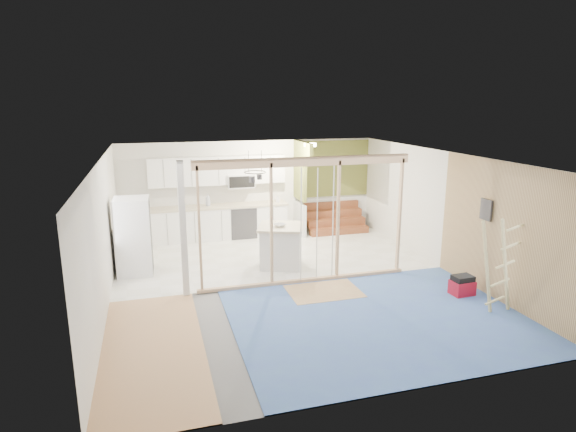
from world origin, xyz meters
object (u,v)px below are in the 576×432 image
object	(u,v)px
fridge	(134,237)
ladder	(498,266)
island	(281,246)
toolbox	(462,286)

from	to	relation	value
fridge	ladder	size ratio (longest dim) A/B	0.98
fridge	ladder	world-z (taller)	ladder
fridge	island	distance (m)	3.18
fridge	island	size ratio (longest dim) A/B	1.35
fridge	toolbox	world-z (taller)	fridge
toolbox	fridge	bearing A→B (deg)	150.68
toolbox	island	bearing A→B (deg)	135.28
ladder	island	bearing A→B (deg)	125.28
island	ladder	bearing A→B (deg)	-29.37
island	ladder	world-z (taller)	ladder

